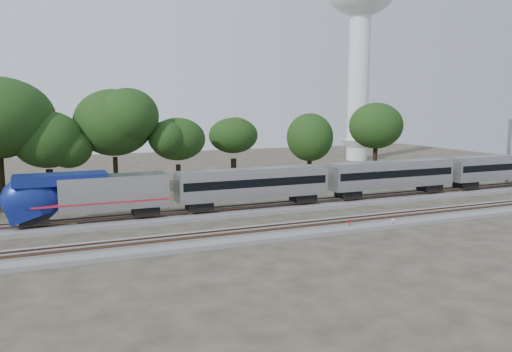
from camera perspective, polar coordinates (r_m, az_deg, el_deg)
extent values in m
plane|color=#383328|center=(49.75, 1.32, -5.49)|extent=(160.00, 160.00, 0.00)
cube|color=slate|center=(55.10, -1.23, -3.93)|extent=(160.00, 5.00, 0.40)
cube|color=brown|center=(54.35, -0.95, -3.61)|extent=(160.00, 0.08, 0.15)
cube|color=brown|center=(55.66, -1.50, -3.33)|extent=(160.00, 0.08, 0.15)
cube|color=slate|center=(46.18, 3.35, -6.32)|extent=(160.00, 5.00, 0.40)
cube|color=brown|center=(45.45, 3.75, -5.97)|extent=(160.00, 0.08, 0.15)
cube|color=brown|center=(46.70, 2.96, -5.58)|extent=(160.00, 0.08, 0.15)
cube|color=#B3B5BA|center=(51.19, -15.91, -1.71)|extent=(10.44, 2.95, 3.25)
ellipsoid|color=navy|center=(50.94, -24.29, -2.45)|extent=(5.32, 3.07, 4.53)
cube|color=navy|center=(50.65, -21.40, -0.31)|extent=(8.37, 2.90, 0.98)
cube|color=black|center=(50.77, -23.80, -1.33)|extent=(0.44, 2.27, 1.29)
cube|color=#AC1A2C|center=(51.22, -17.18, -2.71)|extent=(12.80, 2.99, 0.18)
cube|color=black|center=(51.28, -24.00, -4.44)|extent=(2.56, 2.17, 0.89)
cube|color=black|center=(52.00, -12.53, -3.76)|extent=(2.56, 2.17, 0.89)
cube|color=#B3B5BA|center=(54.92, -0.30, -0.90)|extent=(17.14, 2.95, 2.95)
cube|color=black|center=(54.88, -0.30, -0.59)|extent=(16.55, 3.00, 0.89)
cube|color=gray|center=(54.70, -0.31, 0.68)|extent=(16.74, 2.36, 0.34)
cube|color=black|center=(53.25, -6.50, -3.34)|extent=(2.56, 2.17, 0.89)
cube|color=black|center=(57.86, 5.39, -2.40)|extent=(2.56, 2.17, 0.89)
cube|color=#B3B5BA|center=(64.22, 15.17, 0.13)|extent=(17.14, 2.95, 2.95)
cube|color=black|center=(64.19, 15.18, 0.39)|extent=(16.55, 3.00, 0.89)
cube|color=gray|center=(64.04, 15.22, 1.49)|extent=(16.74, 2.36, 0.34)
cube|color=black|center=(60.94, 10.48, -1.97)|extent=(2.56, 2.17, 0.89)
cube|color=black|center=(68.46, 19.22, -1.18)|extent=(2.56, 2.17, 0.89)
cube|color=#B3B5BA|center=(76.94, 26.15, 0.86)|extent=(17.14, 2.95, 2.95)
cube|color=black|center=(76.91, 26.16, 1.08)|extent=(16.55, 3.00, 0.89)
cube|color=gray|center=(76.78, 26.22, 1.99)|extent=(16.74, 2.36, 0.34)
cube|color=black|center=(72.66, 22.82, -0.85)|extent=(2.56, 2.17, 0.89)
cylinder|color=#512D19|center=(47.96, 10.65, -5.58)|extent=(0.06, 0.06, 0.92)
cylinder|color=#AE0C1D|center=(47.86, 10.66, -5.11)|extent=(0.33, 0.06, 0.33)
cylinder|color=#512D19|center=(49.66, 15.36, -5.32)|extent=(0.05, 0.05, 0.82)
cylinder|color=silver|center=(49.57, 15.37, -4.92)|extent=(0.29, 0.11, 0.29)
cube|color=#512D19|center=(48.58, 11.81, -5.81)|extent=(0.51, 0.32, 0.30)
cylinder|color=silver|center=(108.44, 11.63, 9.83)|extent=(4.36, 4.36, 30.50)
cone|color=silver|center=(108.80, 11.43, 2.94)|extent=(6.97, 6.97, 4.36)
cube|color=gray|center=(83.55, 26.90, 2.53)|extent=(0.38, 0.38, 9.66)
cylinder|color=black|center=(65.82, -27.10, -0.59)|extent=(0.70, 0.70, 5.52)
cylinder|color=black|center=(64.25, -22.45, -1.12)|extent=(0.70, 0.70, 4.14)
ellipsoid|color=#1C3411|center=(63.65, -22.72, 3.87)|extent=(7.80, 7.80, 6.63)
cylinder|color=black|center=(66.54, -15.71, -0.08)|extent=(0.70, 0.70, 5.11)
ellipsoid|color=#1C3411|center=(65.95, -15.94, 5.90)|extent=(9.64, 9.64, 8.20)
cylinder|color=black|center=(66.96, -8.85, -0.35)|extent=(0.70, 0.70, 3.91)
ellipsoid|color=#1C3411|center=(66.40, -8.95, 4.19)|extent=(7.37, 7.37, 6.27)
cylinder|color=black|center=(73.06, -2.57, 0.46)|extent=(0.70, 0.70, 3.94)
ellipsoid|color=#1C3411|center=(72.54, -2.59, 4.65)|extent=(7.44, 7.44, 6.32)
cylinder|color=black|center=(75.55, 6.12, 0.59)|extent=(0.70, 0.70, 3.73)
ellipsoid|color=#1C3411|center=(75.06, 6.18, 4.42)|extent=(7.03, 7.03, 5.97)
cylinder|color=black|center=(86.79, 13.43, 1.63)|extent=(0.70, 0.70, 4.45)
ellipsoid|color=#1C3411|center=(86.34, 13.57, 5.62)|extent=(8.39, 8.39, 7.13)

